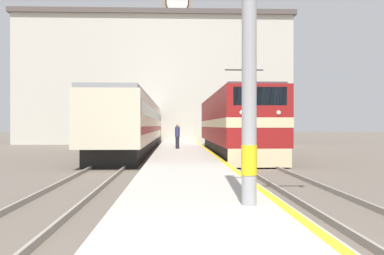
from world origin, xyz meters
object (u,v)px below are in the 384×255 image
(locomotive_train, at_px, (233,124))
(clock_tower, at_px, (177,43))
(passenger_train, at_px, (144,125))
(person_on_platform, at_px, (177,135))

(locomotive_train, relative_size, clock_tower, 0.72)
(passenger_train, distance_m, person_on_platform, 12.16)
(locomotive_train, distance_m, passenger_train, 15.96)
(locomotive_train, bearing_deg, passenger_train, 114.16)
(locomotive_train, distance_m, person_on_platform, 4.54)
(locomotive_train, height_order, passenger_train, locomotive_train)
(passenger_train, relative_size, clock_tower, 1.93)
(locomotive_train, xyz_separation_m, passenger_train, (-6.53, 14.56, -0.00))
(clock_tower, bearing_deg, locomotive_train, -84.43)
(locomotive_train, bearing_deg, clock_tower, 95.57)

